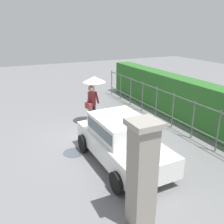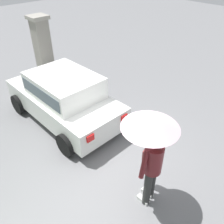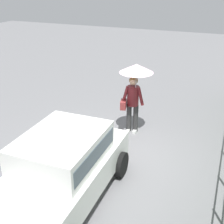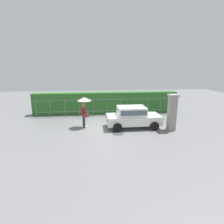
# 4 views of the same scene
# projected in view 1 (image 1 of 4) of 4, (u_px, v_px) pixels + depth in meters

# --- Properties ---
(ground_plane) EXTENTS (40.00, 40.00, 0.00)m
(ground_plane) POSITION_uv_depth(u_px,v_px,m) (104.00, 135.00, 9.67)
(ground_plane) COLOR slate
(car) EXTENTS (3.76, 1.91, 1.48)m
(car) POSITION_uv_depth(u_px,v_px,m) (122.00, 139.00, 7.56)
(car) COLOR white
(car) RESTS_ON ground
(pedestrian) EXTENTS (0.95, 0.95, 2.12)m
(pedestrian) POSITION_uv_depth(u_px,v_px,m) (93.00, 89.00, 10.30)
(pedestrian) COLOR #333333
(pedestrian) RESTS_ON ground
(gate_pillar) EXTENTS (0.60, 0.60, 2.42)m
(gate_pillar) POSITION_uv_depth(u_px,v_px,m) (142.00, 174.00, 4.99)
(gate_pillar) COLOR gray
(gate_pillar) RESTS_ON ground
(fence_section) EXTENTS (11.85, 0.05, 1.50)m
(fence_section) POSITION_uv_depth(u_px,v_px,m) (173.00, 109.00, 10.18)
(fence_section) COLOR #59605B
(fence_section) RESTS_ON ground
(hedge_row) EXTENTS (12.80, 0.90, 1.90)m
(hedge_row) POSITION_uv_depth(u_px,v_px,m) (192.00, 103.00, 10.55)
(hedge_row) COLOR #2D6B28
(hedge_row) RESTS_ON ground
(puddle_near) EXTENTS (0.73, 0.73, 0.00)m
(puddle_near) POSITION_uv_depth(u_px,v_px,m) (74.00, 153.00, 8.35)
(puddle_near) COLOR #4C545B
(puddle_near) RESTS_ON ground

